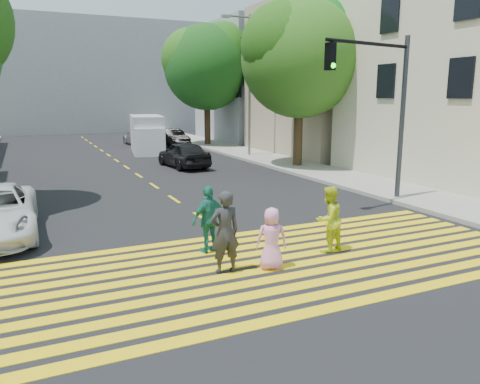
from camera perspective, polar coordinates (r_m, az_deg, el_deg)
ground at (r=9.99m, az=7.33°, el=-11.07°), size 120.00×120.00×0.00m
sidewalk_right at (r=26.73m, az=5.84°, el=3.44°), size 3.00×60.00×0.15m
crosswalk at (r=11.02m, az=3.79°, el=-8.77°), size 13.40×5.30×0.01m
lane_line at (r=30.93m, az=-15.30°, el=4.06°), size 0.12×34.40×0.01m
building_right_tan at (r=33.42m, az=12.34°, el=13.33°), size 10.00×10.00×10.00m
building_right_grey at (r=42.75m, az=3.25°, el=13.13°), size 10.00×10.00×10.00m
backdrop_block at (r=56.05m, az=-20.13°, el=13.12°), size 30.00×8.00×12.00m
tree_right_near at (r=25.74m, az=7.46°, el=16.58°), size 7.18×6.64×9.04m
tree_right_far at (r=37.15m, az=-3.96°, el=15.45°), size 8.84×8.60×9.42m
pedestrian_man at (r=10.27m, az=-1.86°, el=-4.89°), size 0.68×0.45×1.84m
pedestrian_woman at (r=11.85m, az=10.73°, el=-3.29°), size 0.94×0.81×1.66m
pedestrian_child at (r=10.53m, az=3.87°, el=-5.70°), size 0.81×0.67×1.42m
pedestrian_extra at (r=11.62m, az=-3.79°, el=-3.35°), size 1.07×0.68×1.69m
dark_car_near at (r=25.83m, az=-6.90°, el=4.58°), size 2.10×4.37×1.44m
silver_car at (r=38.39m, az=-12.11°, el=6.57°), size 2.13×4.58×1.29m
dark_car_parked at (r=36.80m, az=-8.21°, el=6.56°), size 1.73×4.25×1.37m
white_van at (r=33.15m, az=-11.24°, el=6.81°), size 2.80×5.60×2.52m
traffic_signal at (r=17.23m, az=17.13°, el=11.10°), size 4.01×0.99×5.93m
street_lamp at (r=29.85m, az=0.86°, el=13.84°), size 1.97×0.29×8.72m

